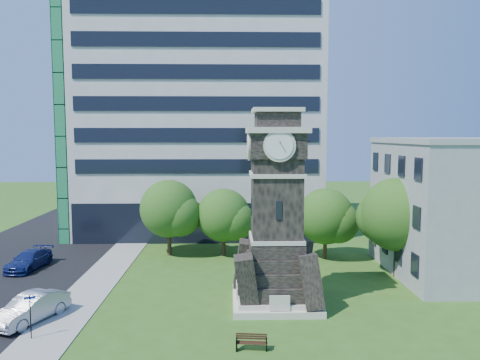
{
  "coord_description": "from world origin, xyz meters",
  "views": [
    {
      "loc": [
        0.12,
        -26.69,
        10.61
      ],
      "look_at": [
        0.84,
        6.15,
        7.45
      ],
      "focal_mm": 35.0,
      "sensor_mm": 36.0,
      "label": 1
    }
  ],
  "objects_px": {
    "car_east_lot": "(451,280)",
    "car_street_mid": "(31,308)",
    "clock_tower": "(276,221)",
    "street_sign": "(30,312)",
    "park_bench": "(252,341)",
    "car_street_north": "(29,260)"
  },
  "relations": [
    {
      "from": "car_east_lot",
      "to": "car_street_mid",
      "type": "bearing_deg",
      "value": 93.93
    },
    {
      "from": "clock_tower",
      "to": "car_east_lot",
      "type": "bearing_deg",
      "value": 10.7
    },
    {
      "from": "clock_tower",
      "to": "car_street_mid",
      "type": "height_order",
      "value": "clock_tower"
    },
    {
      "from": "car_east_lot",
      "to": "street_sign",
      "type": "height_order",
      "value": "street_sign"
    },
    {
      "from": "clock_tower",
      "to": "park_bench",
      "type": "height_order",
      "value": "clock_tower"
    },
    {
      "from": "car_east_lot",
      "to": "park_bench",
      "type": "bearing_deg",
      "value": 115.21
    },
    {
      "from": "car_street_mid",
      "to": "street_sign",
      "type": "xyz_separation_m",
      "value": [
        1.0,
        -2.39,
        0.7
      ]
    },
    {
      "from": "car_street_mid",
      "to": "park_bench",
      "type": "bearing_deg",
      "value": 6.34
    },
    {
      "from": "car_east_lot",
      "to": "park_bench",
      "type": "relative_size",
      "value": 3.02
    },
    {
      "from": "car_street_mid",
      "to": "street_sign",
      "type": "distance_m",
      "value": 2.69
    },
    {
      "from": "car_street_north",
      "to": "street_sign",
      "type": "height_order",
      "value": "street_sign"
    },
    {
      "from": "car_street_north",
      "to": "park_bench",
      "type": "distance_m",
      "value": 22.35
    },
    {
      "from": "car_east_lot",
      "to": "park_bench",
      "type": "xyz_separation_m",
      "value": [
        -14.16,
        -8.78,
        -0.23
      ]
    },
    {
      "from": "car_street_mid",
      "to": "park_bench",
      "type": "xyz_separation_m",
      "value": [
        12.43,
        -3.84,
        -0.35
      ]
    },
    {
      "from": "car_east_lot",
      "to": "car_street_north",
      "type": "bearing_deg",
      "value": 73.1
    },
    {
      "from": "car_street_mid",
      "to": "car_street_north",
      "type": "bearing_deg",
      "value": 137.0
    },
    {
      "from": "car_street_north",
      "to": "car_east_lot",
      "type": "relative_size",
      "value": 1.03
    },
    {
      "from": "car_street_mid",
      "to": "car_east_lot",
      "type": "height_order",
      "value": "car_street_mid"
    },
    {
      "from": "clock_tower",
      "to": "car_east_lot",
      "type": "height_order",
      "value": "clock_tower"
    },
    {
      "from": "car_street_mid",
      "to": "car_street_north",
      "type": "distance_m",
      "value": 11.58
    },
    {
      "from": "clock_tower",
      "to": "car_street_north",
      "type": "distance_m",
      "value": 21.0
    },
    {
      "from": "clock_tower",
      "to": "park_bench",
      "type": "distance_m",
      "value": 8.27
    }
  ]
}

